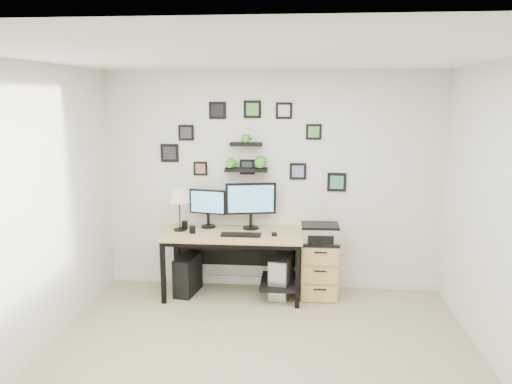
# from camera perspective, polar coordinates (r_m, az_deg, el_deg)

# --- Properties ---
(room) EXTENTS (4.00, 4.00, 4.00)m
(room) POSITION_cam_1_polar(r_m,az_deg,el_deg) (6.27, 1.77, -10.11)
(room) COLOR tan
(room) RESTS_ON ground
(desk) EXTENTS (1.60, 0.70, 0.75)m
(desk) POSITION_cam_1_polar(r_m,az_deg,el_deg) (5.82, -2.25, -5.83)
(desk) COLOR tan
(desk) RESTS_ON ground
(monitor_left) EXTENTS (0.45, 0.20, 0.46)m
(monitor_left) POSITION_cam_1_polar(r_m,az_deg,el_deg) (5.96, -5.53, -1.54)
(monitor_left) COLOR black
(monitor_left) RESTS_ON desk
(monitor_right) EXTENTS (0.59, 0.22, 0.55)m
(monitor_right) POSITION_cam_1_polar(r_m,az_deg,el_deg) (5.86, -0.60, -1.13)
(monitor_right) COLOR black
(monitor_right) RESTS_ON desk
(keyboard) EXTENTS (0.45, 0.15, 0.02)m
(keyboard) POSITION_cam_1_polar(r_m,az_deg,el_deg) (5.65, -1.74, -4.91)
(keyboard) COLOR black
(keyboard) RESTS_ON desk
(mouse) EXTENTS (0.07, 0.10, 0.03)m
(mouse) POSITION_cam_1_polar(r_m,az_deg,el_deg) (5.67, 2.10, -4.84)
(mouse) COLOR black
(mouse) RESTS_ON desk
(table_lamp) EXTENTS (0.25, 0.25, 0.51)m
(table_lamp) POSITION_cam_1_polar(r_m,az_deg,el_deg) (5.85, -8.78, -0.46)
(table_lamp) COLOR black
(table_lamp) RESTS_ON desk
(mug) EXTENTS (0.07, 0.07, 0.08)m
(mug) POSITION_cam_1_polar(r_m,az_deg,el_deg) (5.79, -7.28, -4.29)
(mug) COLOR black
(mug) RESTS_ON desk
(pen_cup) EXTENTS (0.07, 0.07, 0.10)m
(pen_cup) POSITION_cam_1_polar(r_m,az_deg,el_deg) (5.99, -8.16, -3.73)
(pen_cup) COLOR black
(pen_cup) RESTS_ON desk
(pc_tower_black) EXTENTS (0.27, 0.48, 0.45)m
(pc_tower_black) POSITION_cam_1_polar(r_m,az_deg,el_deg) (6.03, -7.80, -9.34)
(pc_tower_black) COLOR black
(pc_tower_black) RESTS_ON ground
(pc_tower_grey) EXTENTS (0.28, 0.51, 0.48)m
(pc_tower_grey) POSITION_cam_1_polar(r_m,az_deg,el_deg) (5.91, 2.87, -9.56)
(pc_tower_grey) COLOR gray
(pc_tower_grey) RESTS_ON ground
(file_cabinet) EXTENTS (0.43, 0.53, 0.67)m
(file_cabinet) POSITION_cam_1_polar(r_m,az_deg,el_deg) (5.93, 7.23, -8.55)
(file_cabinet) COLOR tan
(file_cabinet) RESTS_ON ground
(printer) EXTENTS (0.43, 0.35, 0.19)m
(printer) POSITION_cam_1_polar(r_m,az_deg,el_deg) (5.76, 7.32, -4.63)
(printer) COLOR silver
(printer) RESTS_ON file_cabinet
(wall_decor) EXTENTS (2.22, 0.18, 1.06)m
(wall_decor) POSITION_cam_1_polar(r_m,az_deg,el_deg) (5.85, -0.87, 4.70)
(wall_decor) COLOR black
(wall_decor) RESTS_ON ground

